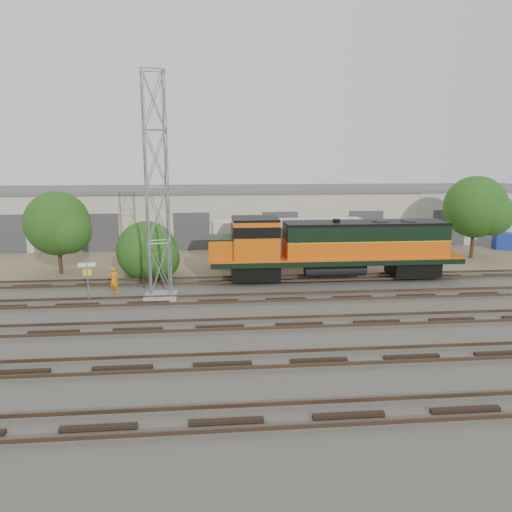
{
  "coord_description": "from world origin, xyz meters",
  "views": [
    {
      "loc": [
        -4.43,
        -26.61,
        8.45
      ],
      "look_at": [
        -1.53,
        4.0,
        2.2
      ],
      "focal_mm": 35.0,
      "sensor_mm": 36.0,
      "label": 1
    }
  ],
  "objects": [
    {
      "name": "dirt_strip",
      "position": [
        0.0,
        15.0,
        0.01
      ],
      "size": [
        80.0,
        16.0,
        0.02
      ],
      "primitive_type": "cube",
      "color": "#726047",
      "rests_on": "ground"
    },
    {
      "name": "locomotive",
      "position": [
        3.79,
        6.0,
        2.36
      ],
      "size": [
        17.09,
        3.0,
        4.11
      ],
      "color": "black",
      "rests_on": "tracks"
    },
    {
      "name": "tree_east",
      "position": [
        17.53,
        12.05,
        4.14
      ],
      "size": [
        5.28,
        5.03,
        6.79
      ],
      "color": "#382619",
      "rests_on": "ground"
    },
    {
      "name": "signal_tower",
      "position": [
        -7.41,
        2.77,
        6.37
      ],
      "size": [
        1.93,
        1.93,
        13.05
      ],
      "rotation": [
        0.0,
        0.0,
        0.21
      ],
      "color": "gray",
      "rests_on": "ground"
    },
    {
      "name": "worker",
      "position": [
        -10.35,
        3.84,
        0.87
      ],
      "size": [
        0.74,
        0.61,
        1.73
      ],
      "primitive_type": "imported",
      "rotation": [
        0.0,
        0.0,
        2.79
      ],
      "color": "orange",
      "rests_on": "ground"
    },
    {
      "name": "tree_mid",
      "position": [
        -8.59,
        8.0,
        1.74
      ],
      "size": [
        4.41,
        4.2,
        4.2
      ],
      "color": "#382619",
      "rests_on": "ground"
    },
    {
      "name": "semi_trailer",
      "position": [
        1.89,
        10.7,
        2.26
      ],
      "size": [
        11.79,
        3.06,
        3.59
      ],
      "rotation": [
        0.0,
        0.0,
        0.06
      ],
      "color": "silver",
      "rests_on": "ground"
    },
    {
      "name": "warehouse",
      "position": [
        0.04,
        22.98,
        2.65
      ],
      "size": [
        58.4,
        10.4,
        5.3
      ],
      "color": "beige",
      "rests_on": "ground"
    },
    {
      "name": "tree_west",
      "position": [
        -14.94,
        9.49,
        3.56
      ],
      "size": [
        4.78,
        4.55,
        5.95
      ],
      "color": "#382619",
      "rests_on": "ground"
    },
    {
      "name": "sign_post",
      "position": [
        -11.51,
        2.24,
        1.67
      ],
      "size": [
        0.97,
        0.21,
        2.39
      ],
      "color": "gray",
      "rests_on": "ground"
    },
    {
      "name": "dumpster_blue",
      "position": [
        22.2,
        15.75,
        0.75
      ],
      "size": [
        1.94,
        1.87,
        1.5
      ],
      "primitive_type": "cube",
      "rotation": [
        0.0,
        0.0,
        -0.26
      ],
      "color": "navy",
      "rests_on": "ground"
    },
    {
      "name": "tracks",
      "position": [
        0.0,
        -3.0,
        0.08
      ],
      "size": [
        80.0,
        20.4,
        0.28
      ],
      "color": "black",
      "rests_on": "ground"
    },
    {
      "name": "ground",
      "position": [
        0.0,
        0.0,
        0.0
      ],
      "size": [
        140.0,
        140.0,
        0.0
      ],
      "primitive_type": "plane",
      "color": "#47423A",
      "rests_on": "ground"
    }
  ]
}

